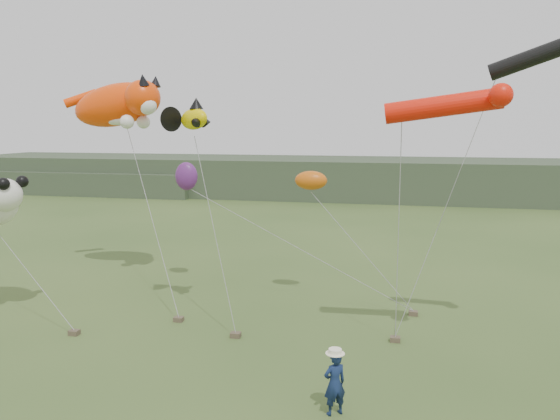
{
  "coord_description": "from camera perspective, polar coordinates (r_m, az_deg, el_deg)",
  "views": [
    {
      "loc": [
        3.72,
        -13.55,
        7.48
      ],
      "look_at": [
        0.08,
        3.0,
        4.86
      ],
      "focal_mm": 35.0,
      "sensor_mm": 36.0,
      "label": 1
    }
  ],
  "objects": [
    {
      "name": "festival_attendant",
      "position": [
        14.93,
        5.73,
        -17.6
      ],
      "size": [
        0.75,
        0.69,
        1.71
      ],
      "primitive_type": "imported",
      "rotation": [
        0.0,
        0.0,
        3.74
      ],
      "color": "#132247",
      "rests_on": "ground"
    },
    {
      "name": "ground",
      "position": [
        15.92,
        -2.76,
        -19.25
      ],
      "size": [
        120.0,
        120.0,
        0.0
      ],
      "primitive_type": "plane",
      "color": "#385123",
      "rests_on": "ground"
    },
    {
      "name": "tube_kites",
      "position": [
        18.07,
        20.87,
        12.06
      ],
      "size": [
        6.17,
        2.59,
        2.82
      ],
      "color": "black",
      "rests_on": "ground"
    },
    {
      "name": "sandbag_anchors",
      "position": [
        20.69,
        -2.04,
        -12.15
      ],
      "size": [
        12.38,
        5.03,
        0.18
      ],
      "color": "brown",
      "rests_on": "ground"
    },
    {
      "name": "cat_kite",
      "position": [
        27.11,
        -16.17,
        10.58
      ],
      "size": [
        5.75,
        3.07,
        2.75
      ],
      "color": "#FF4106",
      "rests_on": "ground"
    },
    {
      "name": "headland",
      "position": [
        58.9,
        5.69,
        3.33
      ],
      "size": [
        90.0,
        13.0,
        4.0
      ],
      "color": "#2D3D28",
      "rests_on": "ground"
    },
    {
      "name": "misc_kites",
      "position": [
        24.03,
        -3.97,
        3.35
      ],
      "size": [
        7.15,
        1.73,
        1.29
      ],
      "color": "#CD5A0F",
      "rests_on": "ground"
    },
    {
      "name": "fish_kite",
      "position": [
        20.65,
        -10.02,
        9.41
      ],
      "size": [
        2.57,
        1.69,
        1.23
      ],
      "color": "#E5C601",
      "rests_on": "ground"
    }
  ]
}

